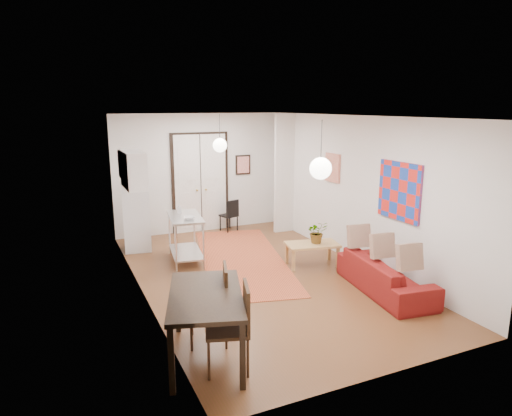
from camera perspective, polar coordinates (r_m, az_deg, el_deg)
name	(u,v)px	position (r m, az deg, el deg)	size (l,w,h in m)	color
floor	(259,276)	(8.53, 0.35, -8.48)	(7.00, 7.00, 0.00)	brown
ceiling	(259,116)	(7.95, 0.38, 11.39)	(4.20, 7.00, 0.02)	white
wall_back	(200,173)	(11.35, -7.05, 4.35)	(4.20, 0.02, 2.90)	silver
wall_front	(392,258)	(5.25, 16.59, -5.98)	(4.20, 0.02, 2.90)	silver
wall_left	(139,210)	(7.51, -14.37, -0.26)	(0.02, 7.00, 2.90)	silver
wall_right	(356,190)	(9.18, 12.37, 2.17)	(0.02, 7.00, 2.90)	silver
double_doors	(201,183)	(11.34, -6.95, 3.07)	(1.44, 0.06, 2.50)	white
stub_partition	(284,174)	(11.18, 3.54, 4.29)	(0.50, 0.10, 2.90)	silver
wall_cabinet	(133,170)	(8.92, -15.11, 4.65)	(0.35, 1.00, 0.70)	white
painting_popart	(399,191)	(8.18, 17.50, 2.02)	(0.05, 1.00, 1.00)	red
painting_abstract	(333,168)	(9.75, 9.56, 4.98)	(0.05, 0.50, 0.60)	beige
poster_back	(243,165)	(11.69, -1.62, 5.42)	(0.40, 0.03, 0.50)	red
print_left	(121,164)	(9.38, -16.54, 5.25)	(0.03, 0.44, 0.54)	#99623F
pendant_back	(220,145)	(9.84, -4.54, 7.82)	(0.30, 0.30, 0.80)	white
pendant_front	(321,168)	(6.25, 8.07, 4.92)	(0.30, 0.30, 0.80)	white
kilim_rug	(242,259)	(9.42, -1.75, -6.37)	(1.60, 4.27, 0.01)	#B1552C
sofa	(385,275)	(8.05, 15.84, -8.05)	(0.79, 2.03, 0.59)	maroon
coffee_table	(312,246)	(9.01, 7.04, -4.78)	(1.10, 0.75, 0.45)	tan
potted_plant	(317,232)	(8.99, 7.64, -3.00)	(0.39, 0.34, 0.44)	#3D692F
kitchen_counter	(186,232)	(9.25, -8.80, -2.95)	(0.77, 1.29, 0.94)	silver
bowl	(189,218)	(8.88, -8.36, -1.23)	(0.22, 0.22, 0.05)	white
soap_bottle	(179,209)	(9.37, -9.60, -0.10)	(0.09, 0.09, 0.19)	teal
fridge	(136,215)	(10.12, -14.74, -0.87)	(0.55, 0.55, 1.56)	silver
dining_table	(206,301)	(5.71, -6.31, -11.43)	(1.30, 1.73, 0.85)	black
dining_chair_near	(205,296)	(6.20, -6.35, -10.84)	(0.63, 0.78, 1.05)	#362111
dining_chair_far	(224,318)	(5.60, -4.06, -13.50)	(0.63, 0.78, 1.05)	#362111
black_side_chair	(228,212)	(11.47, -3.57, -0.51)	(0.46, 0.46, 0.80)	black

